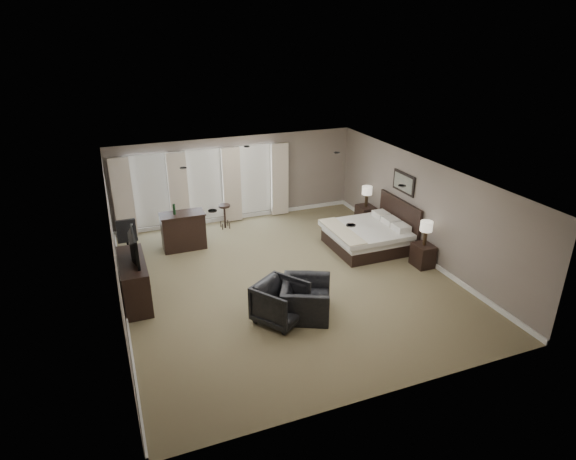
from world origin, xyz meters
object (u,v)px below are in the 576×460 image
object	(u,v)px
lamp_far	(367,196)
tv	(131,258)
bar_stool_left	(185,238)
desk_chair	(127,236)
armchair_far	(280,301)
bar_stool_right	(225,216)
lamp_near	(426,233)
bar_counter	(183,231)
armchair_near	(306,293)
bed	(364,227)
nightstand_near	(423,255)
nightstand_far	(365,216)
dresser	(134,281)

from	to	relation	value
lamp_far	tv	distance (m)	7.20
bar_stool_left	desk_chair	xyz separation A→B (m)	(-1.46, 0.22, 0.21)
armchair_far	bar_stool_left	size ratio (longest dim) A/B	1.39
desk_chair	armchair_far	bearing A→B (deg)	119.96
armchair_far	bar_stool_right	size ratio (longest dim) A/B	1.30
desk_chair	tv	bearing A→B (deg)	87.73
lamp_near	bar_stool_left	size ratio (longest dim) A/B	0.92
lamp_near	bar_counter	bearing A→B (deg)	149.13
lamp_near	tv	distance (m)	6.98
bar_stool_right	desk_chair	bearing A→B (deg)	-163.00
armchair_near	desk_chair	distance (m)	5.40
bed	bar_stool_left	world-z (taller)	bed
nightstand_near	desk_chair	size ratio (longest dim) A/B	0.53
bed	nightstand_far	world-z (taller)	bed
lamp_far	bar_counter	xyz separation A→B (m)	(-5.44, 0.35, -0.41)
lamp_near	armchair_far	xyz separation A→B (m)	(-4.22, -1.00, -0.42)
lamp_far	tv	bearing A→B (deg)	-163.89
tv	desk_chair	world-z (taller)	tv
dresser	bar_stool_right	bearing A→B (deg)	49.16
armchair_far	desk_chair	xyz separation A→B (m)	(-2.67, 4.36, 0.07)
lamp_near	dresser	xyz separation A→B (m)	(-6.92, 0.90, -0.40)
nightstand_near	lamp_near	xyz separation A→B (m)	(0.00, 0.00, 0.61)
nightstand_near	bar_stool_right	world-z (taller)	bar_stool_right
nightstand_near	tv	bearing A→B (deg)	172.58
tv	desk_chair	bearing A→B (deg)	-0.70
armchair_far	desk_chair	world-z (taller)	desk_chair
bar_counter	armchair_near	bearing A→B (deg)	-66.75
bed	dresser	xyz separation A→B (m)	(-6.03, -0.55, -0.14)
lamp_near	bar_stool_right	distance (m)	5.88
bed	bar_counter	bearing A→B (deg)	158.40
desk_chair	dresser	bearing A→B (deg)	87.73
bar_stool_left	desk_chair	distance (m)	1.49
nightstand_far	bed	bearing A→B (deg)	-121.54
bed	nightstand_near	bearing A→B (deg)	-58.46
nightstand_near	armchair_far	xyz separation A→B (m)	(-4.22, -1.00, 0.18)
nightstand_near	bar_stool_right	xyz separation A→B (m)	(-4.04, 4.23, 0.07)
bar_stool_left	bar_stool_right	distance (m)	1.76
armchair_near	bar_counter	world-z (taller)	bar_counter
nightstand_far	bar_stool_left	xyz separation A→B (m)	(-5.43, 0.24, 0.04)
nightstand_near	lamp_far	bearing A→B (deg)	90.00
bar_stool_left	bar_stool_right	world-z (taller)	bar_stool_right
armchair_far	dresser	bearing A→B (deg)	109.95
bed	lamp_far	size ratio (longest dim) A/B	3.21
dresser	bar_stool_left	distance (m)	2.70
bed	bar_counter	world-z (taller)	bed
bed	bar_counter	xyz separation A→B (m)	(-4.55, 1.80, -0.12)
nightstand_near	lamp_far	xyz separation A→B (m)	(0.00, 2.90, 0.63)
bar_stool_left	nightstand_near	bearing A→B (deg)	-30.07
lamp_far	bar_stool_right	distance (m)	4.29
nightstand_far	dresser	distance (m)	7.21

